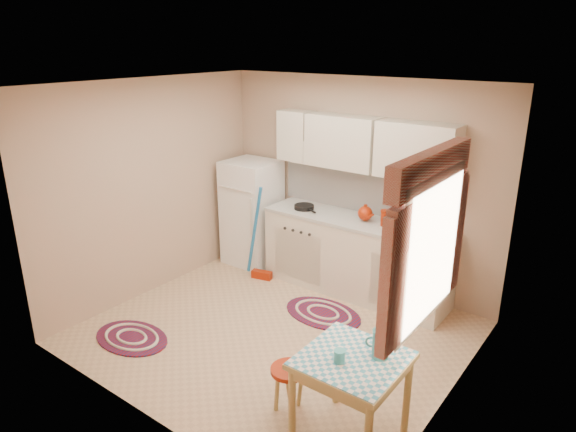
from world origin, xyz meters
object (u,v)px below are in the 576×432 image
Objects in this scene: stool at (289,390)px; base_cabinets at (355,257)px; table at (351,400)px; fridge at (252,213)px.

base_cabinets is at bearing 106.54° from stool.
stool is (-0.54, -0.03, -0.15)m from table.
table is at bearing 2.88° from stool.
table is (1.19, -2.15, -0.08)m from base_cabinets.
base_cabinets is 2.46m from table.
fridge is 1.94× the size of table.
base_cabinets is 5.36× the size of stool.
table is 1.71× the size of stool.
base_cabinets reaches higher than stool.
stool is (0.65, -2.18, -0.23)m from base_cabinets.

